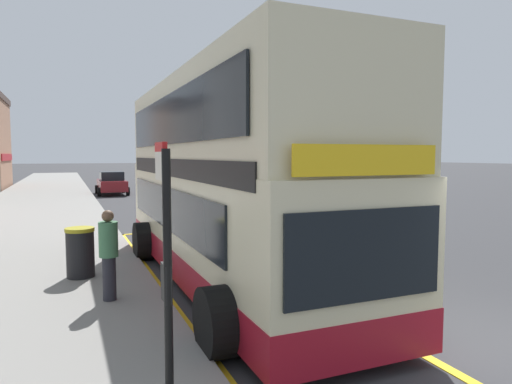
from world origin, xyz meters
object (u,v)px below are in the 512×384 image
(parked_car_navy_behind, at_px, (165,177))
(double_decker_bus, at_px, (226,188))
(pedestrian_waiting_near_sign, at_px, (109,252))
(bus_stop_sign, at_px, (166,253))
(parked_car_maroon_distant, at_px, (112,183))
(litter_bin, at_px, (80,252))

(parked_car_navy_behind, bearing_deg, double_decker_bus, -99.26)
(double_decker_bus, bearing_deg, pedestrian_waiting_near_sign, -161.10)
(double_decker_bus, xyz_separation_m, bus_stop_sign, (-2.29, -4.74, -0.30))
(bus_stop_sign, relative_size, parked_car_navy_behind, 0.66)
(parked_car_maroon_distant, height_order, litter_bin, parked_car_maroon_distant)
(bus_stop_sign, height_order, litter_bin, bus_stop_sign)
(double_decker_bus, distance_m, bus_stop_sign, 5.28)
(parked_car_maroon_distant, distance_m, litter_bin, 23.28)
(bus_stop_sign, bearing_deg, pedestrian_waiting_near_sign, 93.80)
(litter_bin, bearing_deg, bus_stop_sign, -83.17)
(double_decker_bus, relative_size, parked_car_navy_behind, 2.41)
(bus_stop_sign, bearing_deg, litter_bin, 96.83)
(double_decker_bus, distance_m, parked_car_navy_behind, 32.26)
(bus_stop_sign, height_order, pedestrian_waiting_near_sign, bus_stop_sign)
(parked_car_navy_behind, distance_m, litter_bin, 31.86)
(double_decker_bus, distance_m, litter_bin, 3.44)
(bus_stop_sign, xyz_separation_m, litter_bin, (-0.69, 5.77, -1.08))
(bus_stop_sign, xyz_separation_m, pedestrian_waiting_near_sign, (-0.26, 3.87, -0.73))
(parked_car_navy_behind, xyz_separation_m, pedestrian_waiting_near_sign, (-7.70, -32.70, 0.24))
(double_decker_bus, height_order, parked_car_navy_behind, double_decker_bus)
(double_decker_bus, height_order, parked_car_maroon_distant, double_decker_bus)
(double_decker_bus, relative_size, parked_car_maroon_distant, 2.41)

